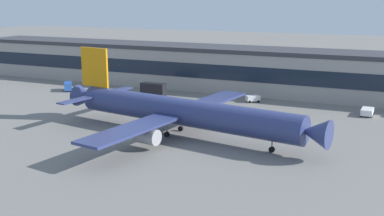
{
  "coord_description": "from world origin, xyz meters",
  "views": [
    {
      "loc": [
        49.12,
        -77.46,
        27.55
      ],
      "look_at": [
        10.2,
        9.43,
        5.0
      ],
      "focal_mm": 43.51,
      "sensor_mm": 36.0,
      "label": 1
    }
  ],
  "objects_px": {
    "baggage_tug": "(253,98)",
    "catering_truck": "(154,90)",
    "pushback_tractor": "(367,112)",
    "airliner": "(180,112)",
    "crew_van": "(68,86)"
  },
  "relations": [
    {
      "from": "catering_truck",
      "to": "baggage_tug",
      "type": "bearing_deg",
      "value": 11.66
    },
    {
      "from": "catering_truck",
      "to": "crew_van",
      "type": "xyz_separation_m",
      "value": [
        -28.54,
        -2.06,
        -0.83
      ]
    },
    {
      "from": "airliner",
      "to": "pushback_tractor",
      "type": "xyz_separation_m",
      "value": [
        33.96,
        32.92,
        -3.93
      ]
    },
    {
      "from": "airliner",
      "to": "crew_van",
      "type": "height_order",
      "value": "airliner"
    },
    {
      "from": "airliner",
      "to": "catering_truck",
      "type": "height_order",
      "value": "airliner"
    },
    {
      "from": "crew_van",
      "to": "baggage_tug",
      "type": "bearing_deg",
      "value": 7.86
    },
    {
      "from": "airliner",
      "to": "catering_truck",
      "type": "bearing_deg",
      "value": 126.92
    },
    {
      "from": "airliner",
      "to": "baggage_tug",
      "type": "relative_size",
      "value": 14.81
    },
    {
      "from": "catering_truck",
      "to": "pushback_tractor",
      "type": "bearing_deg",
      "value": 2.35
    },
    {
      "from": "baggage_tug",
      "to": "catering_truck",
      "type": "height_order",
      "value": "catering_truck"
    },
    {
      "from": "pushback_tractor",
      "to": "crew_van",
      "type": "bearing_deg",
      "value": -177.06
    },
    {
      "from": "airliner",
      "to": "pushback_tractor",
      "type": "bearing_deg",
      "value": 44.11
    },
    {
      "from": "baggage_tug",
      "to": "catering_truck",
      "type": "distance_m",
      "value": 28.16
    },
    {
      "from": "catering_truck",
      "to": "pushback_tractor",
      "type": "relative_size",
      "value": 1.47
    },
    {
      "from": "baggage_tug",
      "to": "crew_van",
      "type": "relative_size",
      "value": 0.75
    }
  ]
}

